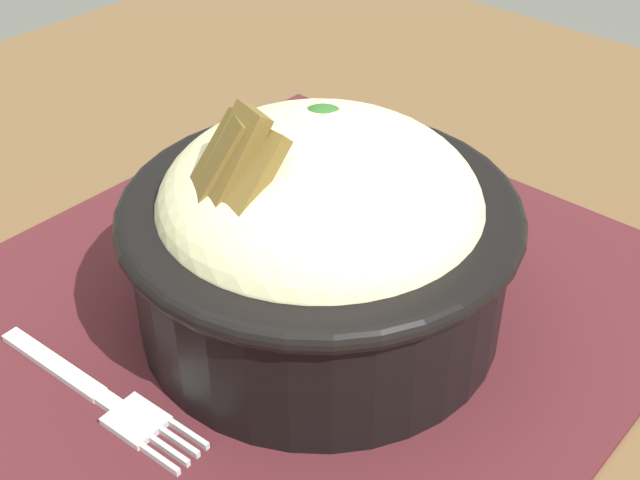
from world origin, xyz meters
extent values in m
cube|color=brown|center=(0.00, 0.00, 0.71)|extent=(1.01, 0.89, 0.04)
cylinder|color=brown|center=(-0.45, -0.39, 0.35)|extent=(0.04, 0.04, 0.69)
cube|color=#47191E|center=(-0.01, 0.01, 0.73)|extent=(0.45, 0.35, 0.00)
cylinder|color=black|center=(-0.05, 0.02, 0.77)|extent=(0.19, 0.19, 0.07)
torus|color=black|center=(-0.05, 0.02, 0.80)|extent=(0.20, 0.20, 0.01)
ellipsoid|color=beige|center=(-0.05, 0.02, 0.80)|extent=(0.22, 0.22, 0.09)
sphere|color=#2B5D23|center=(-0.03, 0.04, 0.82)|extent=(0.03, 0.03, 0.03)
sphere|color=#2B5D23|center=(-0.06, 0.02, 0.82)|extent=(0.03, 0.03, 0.03)
sphere|color=#2B5D23|center=(-0.07, 0.01, 0.82)|extent=(0.04, 0.04, 0.04)
cylinder|color=orange|center=(-0.06, 0.04, 0.82)|extent=(0.03, 0.03, 0.01)
cylinder|color=orange|center=(-0.05, -0.03, 0.82)|extent=(0.03, 0.01, 0.01)
cube|color=brown|center=(0.00, 0.00, 0.83)|extent=(0.04, 0.03, 0.05)
cube|color=brown|center=(0.00, 0.01, 0.84)|extent=(0.04, 0.03, 0.06)
cube|color=brown|center=(0.00, 0.02, 0.83)|extent=(0.04, 0.02, 0.05)
cube|color=silver|center=(0.07, -0.05, 0.73)|extent=(0.01, 0.07, 0.00)
cube|color=silver|center=(0.07, -0.01, 0.73)|extent=(0.01, 0.01, 0.00)
cube|color=silver|center=(0.06, 0.01, 0.73)|extent=(0.02, 0.03, 0.00)
cube|color=silver|center=(0.07, 0.03, 0.73)|extent=(0.00, 0.02, 0.00)
cube|color=silver|center=(0.07, 0.03, 0.73)|extent=(0.00, 0.02, 0.00)
cube|color=silver|center=(0.06, 0.03, 0.73)|extent=(0.00, 0.02, 0.00)
cube|color=silver|center=(0.05, 0.03, 0.73)|extent=(0.00, 0.02, 0.00)
camera|label=1|loc=(0.20, 0.25, 1.03)|focal=47.15mm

